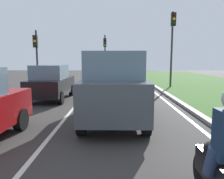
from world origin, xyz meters
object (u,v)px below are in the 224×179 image
at_px(car_hatchback_far, 51,83).
at_px(traffic_light_near_right, 173,36).
at_px(traffic_light_far_median, 105,50).
at_px(traffic_light_overhead_left, 36,50).
at_px(car_suv_ahead, 114,86).

distance_m(car_hatchback_far, traffic_light_near_right, 9.21).
xyz_separation_m(car_hatchback_far, traffic_light_far_median, (2.28, 12.58, 2.20)).
bearing_deg(car_hatchback_far, traffic_light_overhead_left, 116.19).
distance_m(car_suv_ahead, traffic_light_far_median, 16.57).
xyz_separation_m(car_hatchback_far, traffic_light_overhead_left, (-2.64, 5.51, 1.91)).
xyz_separation_m(car_suv_ahead, traffic_light_overhead_left, (-5.84, 9.37, 1.62)).
bearing_deg(car_hatchback_far, traffic_light_near_right, 33.46).
relative_size(traffic_light_overhead_left, traffic_light_far_median, 0.91).
relative_size(car_hatchback_far, traffic_light_overhead_left, 0.88).
relative_size(traffic_light_near_right, traffic_light_far_median, 1.16).
xyz_separation_m(car_suv_ahead, car_hatchback_far, (-3.21, 3.86, -0.28)).
bearing_deg(traffic_light_near_right, car_suv_ahead, -115.82).
xyz_separation_m(traffic_light_near_right, traffic_light_overhead_left, (-10.01, 0.76, -0.91)).
height_order(car_suv_ahead, traffic_light_near_right, traffic_light_near_right).
relative_size(traffic_light_near_right, traffic_light_overhead_left, 1.27).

